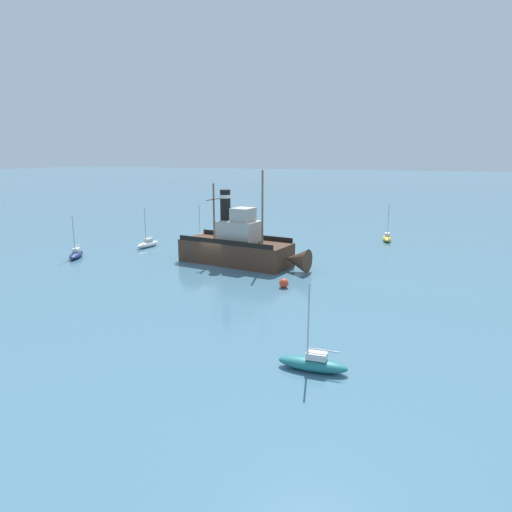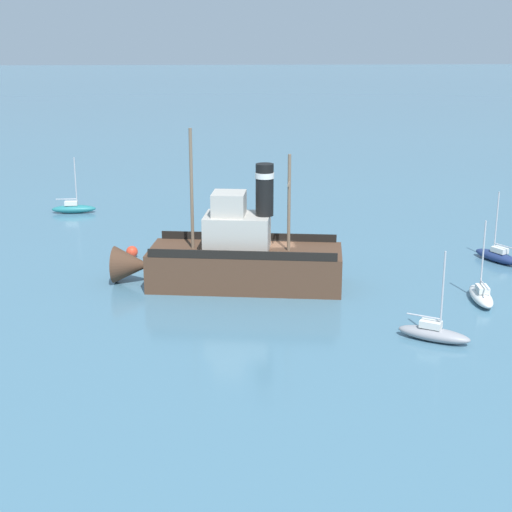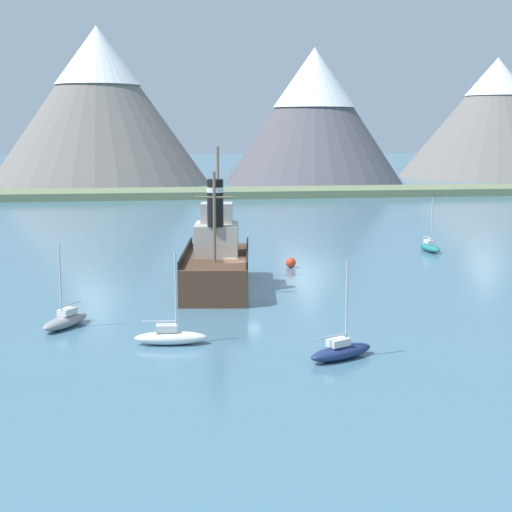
% 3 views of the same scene
% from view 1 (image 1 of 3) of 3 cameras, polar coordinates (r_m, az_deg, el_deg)
% --- Properties ---
extents(ground_plane, '(600.00, 600.00, 0.00)m').
position_cam_1_polar(ground_plane, '(48.48, -5.41, -1.09)').
color(ground_plane, '#477289').
extents(old_tugboat, '(5.95, 14.72, 9.90)m').
position_cam_1_polar(old_tugboat, '(48.28, -1.99, 1.13)').
color(old_tugboat, '#4C3323').
rests_on(old_tugboat, ground).
extents(sailboat_yellow, '(3.92, 1.65, 4.90)m').
position_cam_1_polar(sailboat_yellow, '(63.99, 16.06, 2.21)').
color(sailboat_yellow, gold).
rests_on(sailboat_yellow, ground).
extents(sailboat_white, '(3.88, 1.40, 4.90)m').
position_cam_1_polar(sailboat_white, '(58.99, -13.37, 1.51)').
color(sailboat_white, white).
rests_on(sailboat_white, ground).
extents(sailboat_teal, '(1.29, 3.85, 4.90)m').
position_cam_1_polar(sailboat_teal, '(25.45, 7.14, -13.14)').
color(sailboat_teal, '#23757A').
rests_on(sailboat_teal, ground).
extents(sailboat_navy, '(3.87, 2.76, 4.90)m').
position_cam_1_polar(sailboat_navy, '(55.27, -21.56, 0.23)').
color(sailboat_navy, navy).
rests_on(sailboat_navy, ground).
extents(sailboat_grey, '(2.90, 3.82, 4.90)m').
position_cam_1_polar(sailboat_grey, '(61.43, -6.88, 2.20)').
color(sailboat_grey, gray).
rests_on(sailboat_grey, ground).
extents(mooring_buoy, '(0.83, 0.83, 0.83)m').
position_cam_1_polar(mooring_buoy, '(40.00, 3.50, -3.41)').
color(mooring_buoy, red).
rests_on(mooring_buoy, ground).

